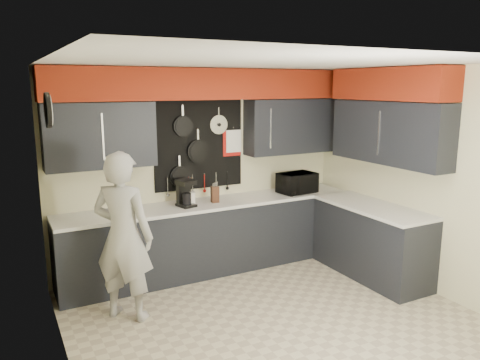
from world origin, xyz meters
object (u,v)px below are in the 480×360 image
knife_block (215,194)px  person (123,237)px  utensil_crock (191,198)px  coffee_maker (185,192)px  microwave (297,183)px

knife_block → person: (-1.35, -0.71, -0.14)m
knife_block → utensil_crock: bearing=-177.6°
utensil_crock → coffee_maker: 0.13m
microwave → person: (-2.59, -0.67, -0.18)m
microwave → coffee_maker: (-1.63, 0.05, 0.03)m
knife_block → utensil_crock: (-0.32, 0.04, -0.02)m
microwave → utensil_crock: size_ratio=3.16×
utensil_crock → coffee_maker: (-0.08, -0.04, 0.09)m
microwave → person: person is taller
knife_block → person: size_ratio=0.12×
microwave → knife_block: size_ratio=2.46×
utensil_crock → coffee_maker: bearing=-157.1°
microwave → coffee_maker: 1.64m
coffee_maker → person: size_ratio=0.19×
coffee_maker → person: 1.21m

